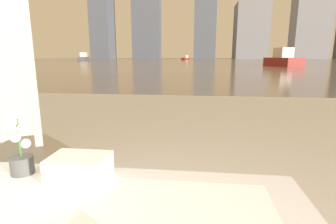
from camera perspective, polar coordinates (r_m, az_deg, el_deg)
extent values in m
cylinder|color=#4C4C4C|center=(1.55, -29.16, -10.05)|extent=(0.11, 0.11, 0.09)
cylinder|color=#38662D|center=(1.50, -29.78, -4.43)|extent=(0.01, 0.01, 0.22)
sphere|color=silver|center=(1.47, -30.16, -0.26)|extent=(0.05, 0.05, 0.05)
sphere|color=silver|center=(1.48, -30.89, -1.85)|extent=(0.05, 0.05, 0.05)
sphere|color=silver|center=(1.49, -29.25, -3.19)|extent=(0.05, 0.05, 0.05)
sphere|color=silver|center=(1.50, -30.29, -4.79)|extent=(0.05, 0.05, 0.05)
sphere|color=silver|center=(1.51, -28.58, -6.03)|extent=(0.05, 0.05, 0.05)
cube|color=white|center=(1.38, -18.57, -12.94)|extent=(0.28, 0.19, 0.04)
cube|color=white|center=(1.36, -18.68, -11.41)|extent=(0.28, 0.19, 0.04)
cube|color=white|center=(1.34, -18.80, -9.84)|extent=(0.28, 0.19, 0.04)
cube|color=gray|center=(62.25, 6.41, 10.96)|extent=(180.00, 110.00, 0.01)
cube|color=maroon|center=(83.70, 3.89, 11.48)|extent=(2.78, 3.87, 0.65)
cube|color=silver|center=(83.70, 3.89, 11.96)|extent=(1.44, 1.65, 0.74)
cube|color=maroon|center=(31.52, 23.64, 9.93)|extent=(2.95, 5.59, 0.93)
cube|color=silver|center=(31.51, 23.80, 11.74)|extent=(1.73, 2.24, 1.06)
cube|color=#4C4C51|center=(70.04, -17.86, 10.97)|extent=(2.85, 5.66, 0.95)
cube|color=silver|center=(70.04, -17.91, 11.80)|extent=(1.71, 2.25, 1.08)
cube|color=#4C515B|center=(118.99, 8.04, 18.26)|extent=(8.95, 12.75, 28.47)
cube|color=slate|center=(120.57, 17.53, 16.31)|extent=(12.98, 13.40, 22.45)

